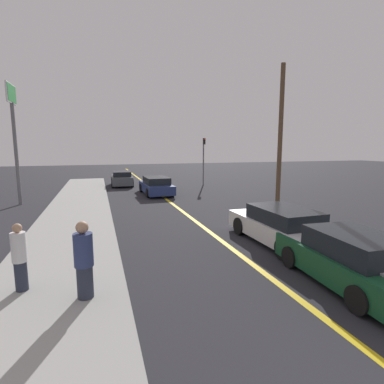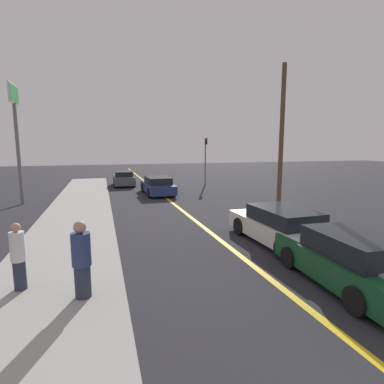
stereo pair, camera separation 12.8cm
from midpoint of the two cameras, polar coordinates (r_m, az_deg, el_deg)
road_center_line at (r=18.99m, az=-4.51°, el=-1.82°), size 0.20×60.00×0.01m
sidewalk_left at (r=16.97m, az=-21.15°, el=-3.42°), size 3.32×32.77×0.13m
car_ahead_center at (r=8.60m, az=27.59°, el=-11.32°), size 2.08×4.13×1.36m
car_far_distant at (r=11.12m, az=16.24°, el=-6.26°), size 2.00×4.63×1.33m
car_parked_left_lot at (r=21.93m, az=-7.02°, el=1.19°), size 2.00×4.57×1.28m
car_oncoming_far at (r=27.24m, az=-13.33°, el=2.49°), size 1.95×3.94×1.29m
pedestrian_near_curb at (r=7.10m, az=-20.39°, el=-12.10°), size 0.41×0.41×1.73m
pedestrian_mid_group at (r=8.07m, az=-30.40°, el=-10.67°), size 0.32×0.32×1.59m
traffic_light at (r=26.94m, az=2.09°, el=6.75°), size 0.18×0.40×4.18m
roadside_sign at (r=20.50m, az=-31.10°, el=12.07°), size 0.20×1.89×6.98m
utility_pole at (r=16.90m, az=16.23°, el=9.71°), size 0.24×0.24×7.71m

